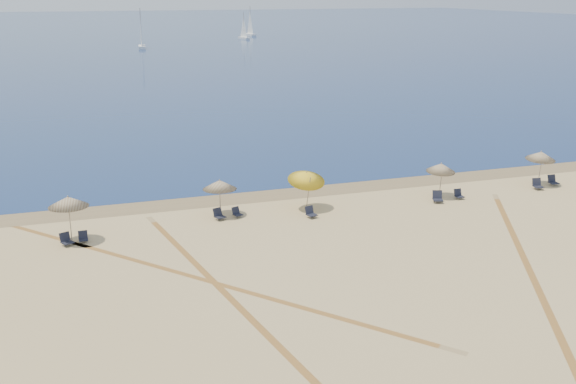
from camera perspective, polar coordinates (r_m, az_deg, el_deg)
name	(u,v)px	position (r m, az deg, el deg)	size (l,w,h in m)	color
ground	(469,382)	(25.75, 14.75, -14.94)	(160.00, 160.00, 0.00)	tan
ocean	(93,30)	(243.77, -15.85, 12.80)	(500.00, 500.00, 0.00)	#0C2151
wet_sand	(269,194)	(45.90, -1.58, -0.21)	(500.00, 500.00, 0.00)	olive
umbrella_1	(68,202)	(38.60, -17.72, -0.77)	(2.14, 2.14, 2.60)	gray
umbrella_2	(220,185)	(41.39, -5.68, 0.61)	(2.05, 2.05, 2.26)	gray
umbrella_3	(307,177)	(42.30, 1.56, 1.27)	(2.31, 2.37, 2.71)	gray
umbrella_4	(441,168)	(45.97, 12.54, 1.99)	(1.89, 1.94, 2.35)	gray
umbrella_5	(541,156)	(50.72, 20.19, 2.84)	(2.03, 2.08, 2.48)	gray
chair_2	(66,240)	(38.72, -17.88, -3.79)	(0.78, 0.83, 0.68)	black
chair_3	(83,237)	(38.96, -16.59, -3.61)	(0.49, 0.58, 0.59)	black
chair_4	(219,215)	(41.11, -5.74, -1.87)	(0.76, 0.81, 0.67)	black
chair_5	(237,213)	(41.48, -4.25, -1.71)	(0.66, 0.71, 0.59)	black
chair_6	(311,213)	(41.30, 1.88, -1.71)	(0.70, 0.77, 0.67)	black
chair_7	(438,197)	(45.21, 12.27, -0.43)	(0.82, 0.88, 0.73)	black
chair_8	(459,194)	(46.31, 13.94, -0.20)	(0.52, 0.61, 0.62)	black
chair_9	(537,184)	(50.07, 19.94, 0.59)	(0.72, 0.80, 0.73)	black
chair_10	(553,181)	(51.44, 21.06, 0.88)	(0.61, 0.71, 0.71)	black
sailboat_0	(141,36)	(163.79, -12.04, 12.48)	(2.19, 6.15, 8.96)	white
sailboat_1	(244,31)	(191.17, -3.68, 13.16)	(2.24, 4.93, 7.12)	white
sailboat_2	(250,27)	(204.05, -3.15, 13.48)	(1.99, 5.73, 8.37)	white
tire_tracks	(320,289)	(31.85, 2.63, -7.99)	(54.90, 46.09, 0.00)	tan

